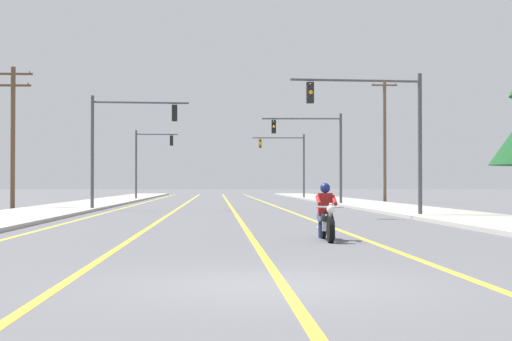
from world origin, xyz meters
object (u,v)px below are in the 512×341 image
at_px(traffic_signal_far_right, 289,156).
at_px(motorcycle_with_rider, 326,217).
at_px(utility_pole_right_far, 385,139).
at_px(traffic_signal_near_left, 121,134).
at_px(traffic_signal_mid_right, 318,144).
at_px(traffic_signal_mid_left, 148,155).
at_px(traffic_signal_near_right, 382,120).
at_px(utility_pole_left_near, 13,132).

bearing_deg(traffic_signal_far_right, motorcycle_with_rider, -94.37).
xyz_separation_m(motorcycle_with_rider, utility_pole_right_far, (10.12, 39.72, 4.31)).
relative_size(traffic_signal_near_left, traffic_signal_mid_right, 1.00).
bearing_deg(traffic_signal_mid_left, traffic_signal_mid_right, -53.52).
height_order(traffic_signal_near_left, utility_pole_right_far, utility_pole_right_far).
distance_m(traffic_signal_near_right, traffic_signal_mid_right, 19.57).
height_order(traffic_signal_near_right, traffic_signal_near_left, same).
xyz_separation_m(traffic_signal_mid_right, utility_pole_right_far, (6.03, 6.66, 0.76)).
relative_size(traffic_signal_near_right, traffic_signal_mid_right, 1.00).
xyz_separation_m(traffic_signal_near_right, traffic_signal_mid_right, (-0.23, 19.57, -0.02)).
xyz_separation_m(traffic_signal_near_right, traffic_signal_far_right, (-0.10, 41.81, -0.04)).
distance_m(traffic_signal_far_right, utility_pole_right_far, 16.67).
xyz_separation_m(motorcycle_with_rider, traffic_signal_near_right, (4.32, 13.49, 3.56)).
bearing_deg(traffic_signal_near_left, traffic_signal_far_right, 69.37).
height_order(motorcycle_with_rider, utility_pole_right_far, utility_pole_right_far).
height_order(traffic_signal_near_right, utility_pole_left_near, utility_pole_left_near).
height_order(traffic_signal_mid_right, utility_pole_left_near, utility_pole_left_near).
bearing_deg(traffic_signal_far_right, utility_pole_right_far, -69.26).
xyz_separation_m(traffic_signal_near_left, traffic_signal_mid_left, (-0.91, 27.53, -0.10)).
bearing_deg(traffic_signal_far_right, traffic_signal_mid_right, -90.34).
distance_m(traffic_signal_far_right, utility_pole_left_near, 35.31).
bearing_deg(traffic_signal_mid_right, traffic_signal_near_right, -89.33).
xyz_separation_m(traffic_signal_mid_left, utility_pole_right_far, (18.95, -10.82, 0.87)).
relative_size(traffic_signal_near_right, utility_pole_left_near, 0.77).
height_order(traffic_signal_near_left, traffic_signal_mid_right, same).
relative_size(motorcycle_with_rider, utility_pole_right_far, 0.23).
relative_size(motorcycle_with_rider, traffic_signal_near_left, 0.35).
bearing_deg(utility_pole_right_far, utility_pole_left_near, -149.21).
xyz_separation_m(traffic_signal_mid_left, utility_pole_left_near, (-5.42, -25.34, 0.34)).
distance_m(motorcycle_with_rider, traffic_signal_near_right, 14.61).
xyz_separation_m(motorcycle_with_rider, traffic_signal_far_right, (4.23, 55.30, 3.52)).
xyz_separation_m(motorcycle_with_rider, traffic_signal_mid_left, (-8.83, 50.54, 3.44)).
distance_m(traffic_signal_mid_left, utility_pole_left_near, 25.91).
xyz_separation_m(traffic_signal_near_right, utility_pole_right_far, (5.80, 26.23, 0.74)).
bearing_deg(traffic_signal_near_left, traffic_signal_near_right, -37.88).
distance_m(traffic_signal_mid_left, utility_pole_right_far, 21.84).
distance_m(traffic_signal_mid_right, traffic_signal_mid_left, 21.74).
distance_m(traffic_signal_near_right, utility_pole_left_near, 21.95).
relative_size(traffic_signal_near_left, utility_pole_left_near, 0.77).
relative_size(traffic_signal_mid_left, traffic_signal_far_right, 1.00).
height_order(motorcycle_with_rider, traffic_signal_near_left, traffic_signal_near_left).
distance_m(traffic_signal_near_left, traffic_signal_mid_right, 15.66).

